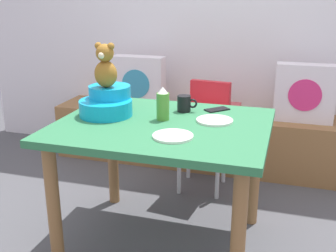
{
  "coord_description": "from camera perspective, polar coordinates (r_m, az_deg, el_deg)",
  "views": [
    {
      "loc": [
        0.64,
        -2.02,
        1.42
      ],
      "look_at": [
        0.0,
        0.1,
        0.69
      ],
      "focal_mm": 44.26,
      "sensor_mm": 36.0,
      "label": 1
    }
  ],
  "objects": [
    {
      "name": "pillow_floral_right",
      "position": [
        3.3,
        18.32,
        4.32
      ],
      "size": [
        0.44,
        0.15,
        0.44
      ],
      "color": "silver",
      "rests_on": "window_bench"
    },
    {
      "name": "infant_seat_teal",
      "position": [
        2.39,
        -8.38,
        3.23
      ],
      "size": [
        0.3,
        0.33,
        0.16
      ],
      "color": "#109ACF",
      "rests_on": "dining_table"
    },
    {
      "name": "ketchup_bottle",
      "position": [
        2.26,
        -0.72,
        2.99
      ],
      "size": [
        0.07,
        0.07,
        0.18
      ],
      "color": "#4C8C33",
      "rests_on": "dining_table"
    },
    {
      "name": "window_bench",
      "position": [
        3.51,
        5.29,
        -1.72
      ],
      "size": [
        2.6,
        0.44,
        0.46
      ],
      "primitive_type": "cube",
      "color": "olive",
      "rests_on": "ground_plane"
    },
    {
      "name": "dining_table",
      "position": [
        2.27,
        -0.74,
        -2.23
      ],
      "size": [
        1.13,
        0.92,
        0.74
      ],
      "color": "#2D7247",
      "rests_on": "ground_plane"
    },
    {
      "name": "highchair",
      "position": [
        3.0,
        4.99,
        0.67
      ],
      "size": [
        0.35,
        0.48,
        0.79
      ],
      "color": "red",
      "rests_on": "ground_plane"
    },
    {
      "name": "cell_phone",
      "position": [
        2.48,
        6.78,
        2.27
      ],
      "size": [
        0.15,
        0.15,
        0.01
      ],
      "primitive_type": "cube",
      "rotation": [
        0.0,
        0.0,
        2.38
      ],
      "color": "black",
      "rests_on": "dining_table"
    },
    {
      "name": "book_stack",
      "position": [
        3.4,
        8.22,
        2.36
      ],
      "size": [
        0.2,
        0.14,
        0.09
      ],
      "primitive_type": "cube",
      "color": "#B4454B",
      "rests_on": "window_bench"
    },
    {
      "name": "coffee_mug",
      "position": [
        2.43,
        2.28,
        3.11
      ],
      "size": [
        0.12,
        0.08,
        0.09
      ],
      "color": "black",
      "rests_on": "dining_table"
    },
    {
      "name": "dinner_plate_near",
      "position": [
        2.26,
        6.44,
        0.77
      ],
      "size": [
        0.2,
        0.2,
        0.01
      ],
      "primitive_type": "cylinder",
      "color": "white",
      "rests_on": "dining_table"
    },
    {
      "name": "teddy_bear",
      "position": [
        2.34,
        -8.61,
        8.11
      ],
      "size": [
        0.13,
        0.12,
        0.25
      ],
      "color": "olive",
      "rests_on": "infant_seat_teal"
    },
    {
      "name": "ground_plane",
      "position": [
        2.55,
        -0.68,
        -15.56
      ],
      "size": [
        8.0,
        8.0,
        0.0
      ],
      "primitive_type": "plane",
      "color": "#4C4C51"
    },
    {
      "name": "back_wall",
      "position": [
        3.57,
        6.73,
        16.15
      ],
      "size": [
        4.4,
        0.1,
        2.6
      ],
      "primitive_type": "cube",
      "color": "silver",
      "rests_on": "ground_plane"
    },
    {
      "name": "dinner_plate_far",
      "position": [
        2.01,
        0.68,
        -1.39
      ],
      "size": [
        0.2,
        0.2,
        0.01
      ],
      "primitive_type": "cylinder",
      "color": "white",
      "rests_on": "dining_table"
    },
    {
      "name": "pillow_floral_left",
      "position": [
        3.52,
        -4.05,
        6.03
      ],
      "size": [
        0.44,
        0.15,
        0.44
      ],
      "color": "silver",
      "rests_on": "window_bench"
    }
  ]
}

